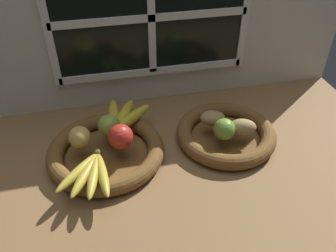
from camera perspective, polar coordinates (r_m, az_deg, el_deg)
The scene contains 13 objects.
ground_plane at distance 108.80cm, azimuth 0.40°, elevation -4.12°, with size 140.00×90.00×3.00cm, color olive.
back_wall at distance 118.23cm, azimuth -2.92°, elevation 16.31°, with size 140.00×4.60×55.00cm.
fruit_bowl_left at distance 104.55cm, azimuth -10.13°, elevation -4.23°, with size 34.57×34.57×4.76cm.
fruit_bowl_right at distance 110.71cm, azimuth 9.54°, elevation -1.36°, with size 31.21×31.21×4.76cm.
apple_green_back at distance 104.53cm, azimuth -9.65°, elevation 0.09°, with size 6.79×6.79×6.79cm, color #8CAD3D.
apple_red_right at distance 99.47cm, azimuth -7.82°, elevation -1.76°, with size 7.32×7.32×7.32cm, color red.
apple_golden_left at distance 102.25cm, azimuth -14.30°, elevation -1.79°, with size 6.44×6.44×6.44cm, color #DBB756.
banana_bunch_front at distance 93.49cm, azimuth -12.68°, elevation -7.58°, with size 14.73×17.79×2.64cm.
banana_bunch_back at distance 110.38cm, azimuth -7.49°, elevation 1.52°, with size 15.48×18.71×3.32cm.
potato_oblong at distance 108.73cm, azimuth 7.35°, elevation 1.30°, with size 7.86×5.53×4.56cm, color #A38451.
potato_small at distance 106.41cm, azimuth 12.18°, elevation -0.15°, with size 8.16×5.18×4.90cm, color #A38451.
lime_near at distance 103.23cm, azimuth 9.22°, elevation -0.52°, with size 6.49×6.49×6.49cm, color #6B9E33.
chili_pepper at distance 108.77cm, azimuth 10.13°, elevation 0.03°, with size 1.67×1.67×13.37cm, color red.
Camera 1 is at (-18.49, -78.57, 71.45)cm, focal length 37.07 mm.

